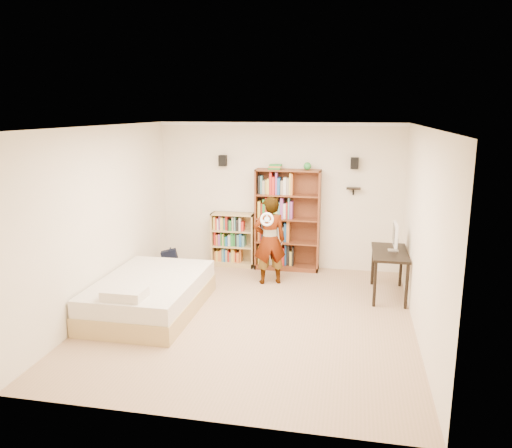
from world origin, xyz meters
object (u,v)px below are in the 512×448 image
Objects in this scene: low_bookshelf at (233,240)px; daybed at (150,291)px; tall_bookshelf at (287,220)px; person at (270,240)px; computer_desk at (389,274)px.

low_bookshelf is 0.47× the size of daybed.
tall_bookshelf is at bearing -1.08° from low_bookshelf.
daybed is at bearing 25.13° from person.
daybed is (-1.71, -2.39, -0.62)m from tall_bookshelf.
low_bookshelf is at bearing 178.92° from tall_bookshelf.
low_bookshelf reaches higher than computer_desk.
computer_desk is at bearing 20.69° from daybed.
daybed is at bearing -105.69° from low_bookshelf.
low_bookshelf is 3.02m from computer_desk.
person reaches higher than low_bookshelf.
computer_desk reaches higher than daybed.
computer_desk is 3.73m from daybed.
tall_bookshelf is 2.15m from computer_desk.
tall_bookshelf is 0.87× the size of daybed.
person is at bearing 173.07° from computer_desk.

